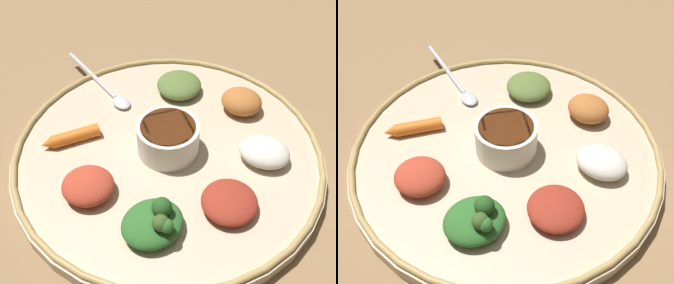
{
  "view_description": "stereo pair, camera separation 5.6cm",
  "coord_description": "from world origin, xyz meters",
  "views": [
    {
      "loc": [
        -0.02,
        0.39,
        0.44
      ],
      "look_at": [
        0.0,
        0.0,
        0.04
      ],
      "focal_mm": 44.32,
      "sensor_mm": 36.0,
      "label": 1
    },
    {
      "loc": [
        -0.08,
        0.38,
        0.44
      ],
      "look_at": [
        0.0,
        0.0,
        0.04
      ],
      "focal_mm": 44.32,
      "sensor_mm": 36.0,
      "label": 2
    }
  ],
  "objects": [
    {
      "name": "greens_pile",
      "position": [
        0.01,
        0.13,
        0.04
      ],
      "size": [
        0.1,
        0.1,
        0.05
      ],
      "color": "#2D6628",
      "rests_on": "platter"
    },
    {
      "name": "mound_collards",
      "position": [
        -0.01,
        -0.13,
        0.03
      ],
      "size": [
        0.09,
        0.09,
        0.03
      ],
      "primitive_type": "ellipsoid",
      "rotation": [
        0.0,
        0.0,
        1.9
      ],
      "color": "#567033",
      "rests_on": "platter"
    },
    {
      "name": "mound_chickpea",
      "position": [
        -0.1,
        -0.09,
        0.04
      ],
      "size": [
        0.08,
        0.08,
        0.03
      ],
      "primitive_type": "ellipsoid",
      "rotation": [
        0.0,
        0.0,
        2.71
      ],
      "color": "#B2662D",
      "rests_on": "platter"
    },
    {
      "name": "carrot_near_spoon",
      "position": [
        0.13,
        -0.01,
        0.03
      ],
      "size": [
        0.08,
        0.05,
        0.02
      ],
      "color": "orange",
      "rests_on": "platter"
    },
    {
      "name": "spoon",
      "position": [
        0.11,
        -0.12,
        0.02
      ],
      "size": [
        0.13,
        0.15,
        0.01
      ],
      "color": "silver",
      "rests_on": "platter"
    },
    {
      "name": "mound_beet",
      "position": [
        -0.08,
        0.09,
        0.03
      ],
      "size": [
        0.08,
        0.08,
        0.02
      ],
      "primitive_type": "ellipsoid",
      "rotation": [
        0.0,
        0.0,
        6.01
      ],
      "color": "maroon",
      "rests_on": "platter"
    },
    {
      "name": "platter",
      "position": [
        0.0,
        0.0,
        0.01
      ],
      "size": [
        0.43,
        0.43,
        0.02
      ],
      "primitive_type": "cylinder",
      "color": "#C6B293",
      "rests_on": "ground_plane"
    },
    {
      "name": "platter_rim",
      "position": [
        0.0,
        0.0,
        0.02
      ],
      "size": [
        0.42,
        0.42,
        0.01
      ],
      "primitive_type": "torus",
      "color": "tan",
      "rests_on": "platter"
    },
    {
      "name": "mound_berbere_red",
      "position": [
        0.09,
        0.08,
        0.04
      ],
      "size": [
        0.07,
        0.07,
        0.03
      ],
      "primitive_type": "ellipsoid",
      "rotation": [
        0.0,
        0.0,
        6.24
      ],
      "color": "#B73D28",
      "rests_on": "platter"
    },
    {
      "name": "mound_rice_white",
      "position": [
        -0.13,
        0.01,
        0.04
      ],
      "size": [
        0.08,
        0.08,
        0.03
      ],
      "primitive_type": "ellipsoid",
      "rotation": [
        0.0,
        0.0,
        5.93
      ],
      "color": "silver",
      "rests_on": "platter"
    },
    {
      "name": "ground_plane",
      "position": [
        0.0,
        0.0,
        0.0
      ],
      "size": [
        2.4,
        2.4,
        0.0
      ],
      "primitive_type": "plane",
      "color": "olive"
    },
    {
      "name": "center_bowl",
      "position": [
        0.0,
        0.0,
        0.04
      ],
      "size": [
        0.08,
        0.08,
        0.04
      ],
      "color": "silver",
      "rests_on": "platter"
    }
  ]
}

